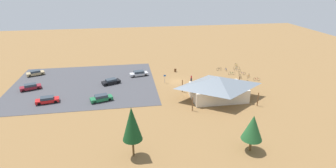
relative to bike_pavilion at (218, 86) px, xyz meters
name	(u,v)px	position (x,y,z in m)	size (l,w,h in m)	color
ground	(177,81)	(6.81, -11.43, -2.85)	(160.00, 160.00, 0.00)	olive
parking_lot_asphalt	(84,85)	(29.57, -12.98, -2.83)	(34.28, 28.83, 0.05)	#424247
bike_pavilion	(218,86)	(0.00, 0.00, 0.00)	(14.05, 9.83, 5.04)	beige
trash_bin	(175,70)	(5.78, -18.77, -2.40)	(0.60, 0.60, 0.90)	brown
lot_sign	(165,78)	(9.91, -10.95, -1.44)	(0.56, 0.08, 2.20)	#99999E
pine_far_west	(253,128)	(1.35, 18.77, 1.11)	(3.12, 3.12, 5.93)	brown
pine_west	(132,124)	(18.87, 17.29, 2.54)	(2.86, 2.86, 7.98)	brown
bicycle_black_near_porch	(240,77)	(-10.01, -11.20, -2.50)	(0.48, 1.70, 0.76)	black
bicycle_teal_yard_center	(237,68)	(-11.91, -18.18, -2.46)	(1.60, 0.71, 0.92)	black
bicycle_green_trailside	(232,73)	(-8.75, -13.91, -2.46)	(1.67, 0.63, 0.91)	black
bicycle_purple_front_row	(242,73)	(-11.59, -13.55, -2.47)	(1.52, 1.05, 0.90)	black
bicycle_blue_lone_east	(226,69)	(-8.44, -17.40, -2.50)	(0.48, 1.72, 0.83)	black
bicycle_orange_mid_cluster	(248,76)	(-12.25, -11.15, -2.46)	(1.30, 1.32, 0.92)	black
bicycle_white_yard_left	(237,70)	(-11.35, -16.34, -2.46)	(1.68, 0.83, 0.88)	black
bicycle_silver_yard_right	(248,82)	(-10.38, -7.18, -2.51)	(0.48, 1.68, 0.76)	black
bicycle_yellow_edge_south	(236,65)	(-12.86, -20.74, -2.51)	(0.48, 1.72, 0.78)	black
bicycle_red_lone_west	(257,79)	(-13.34, -8.77, -2.48)	(1.64, 0.68, 0.84)	black
bicycle_black_edge_north	(219,69)	(-6.68, -18.01, -2.46)	(1.70, 0.66, 0.92)	black
car_maroon_second_row	(30,87)	(41.43, -11.64, -2.11)	(4.86, 3.22, 1.39)	maroon
car_red_back_corner	(47,100)	(35.81, -3.57, -2.13)	(4.83, 2.59, 1.36)	red
car_green_by_curb	(101,98)	(24.74, -2.62, -2.10)	(4.91, 3.02, 1.43)	#1E6B3D
car_tan_near_entry	(35,73)	(43.16, -21.84, -2.13)	(4.71, 3.42, 1.35)	tan
car_black_mid_lot	(111,81)	(23.04, -12.32, -2.16)	(4.73, 3.42, 1.28)	black
car_silver_aisle_side	(139,73)	(15.94, -17.01, -2.13)	(5.02, 2.70, 1.35)	#BCBCC1
visitor_near_lot	(217,80)	(-2.54, -8.23, -1.96)	(0.39, 0.40, 1.70)	#2D3347
visitor_by_pavilion	(191,78)	(3.20, -10.83, -1.96)	(0.38, 0.40, 1.70)	#2D3347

